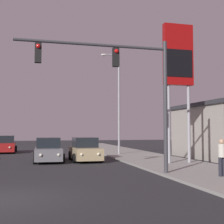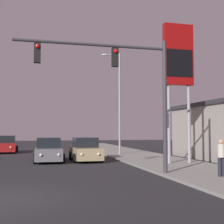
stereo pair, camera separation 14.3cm
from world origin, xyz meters
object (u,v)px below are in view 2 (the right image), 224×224
car_tan (85,150)px  car_red (7,145)px  gas_station_sign (178,62)px  car_grey (49,151)px  pedestrian_on_sidewalk (221,156)px  street_lamp (118,98)px  traffic_light_mast (124,77)px

car_tan → car_red: (-6.30, 10.16, 0.00)m
car_red → gas_station_sign: (11.79, -14.03, 5.86)m
car_grey → pedestrian_on_sidewalk: size_ratio=2.60×
gas_station_sign → car_tan: bearing=144.7°
street_lamp → gas_station_sign: bearing=-77.3°
car_tan → pedestrian_on_sidewalk: bearing=114.4°
car_tan → traffic_light_mast: (0.62, -8.07, 3.97)m
traffic_light_mast → gas_station_sign: gas_station_sign is taller
gas_station_sign → pedestrian_on_sidewalk: 8.16m
car_tan → street_lamp: size_ratio=0.48×
car_grey → gas_station_sign: (8.06, -3.96, 5.86)m
street_lamp → pedestrian_on_sidewalk: street_lamp is taller
street_lamp → traffic_light_mast: bearing=-103.4°
traffic_light_mast → street_lamp: street_lamp is taller
car_grey → gas_station_sign: bearing=155.6°
car_tan → pedestrian_on_sidewalk: size_ratio=2.59×
car_red → traffic_light_mast: traffic_light_mast is taller
car_tan → gas_station_sign: gas_station_sign is taller
car_tan → traffic_light_mast: traffic_light_mast is taller
car_tan → traffic_light_mast: size_ratio=0.59×
car_grey → traffic_light_mast: bearing=113.2°
car_red → gas_station_sign: bearing=127.9°
car_tan → street_lamp: street_lamp is taller
car_tan → pedestrian_on_sidewalk: (4.68, -9.77, 0.27)m
pedestrian_on_sidewalk → street_lamp: bearing=94.3°
car_tan → car_red: size_ratio=1.00×
car_red → pedestrian_on_sidewalk: bearing=116.7°
traffic_light_mast → pedestrian_on_sidewalk: (4.06, -1.71, -3.69)m
car_grey → traffic_light_mast: 9.61m
car_red → traffic_light_mast: bearing=108.7°
pedestrian_on_sidewalk → gas_station_sign: bearing=82.3°
car_grey → traffic_light_mast: size_ratio=0.59×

